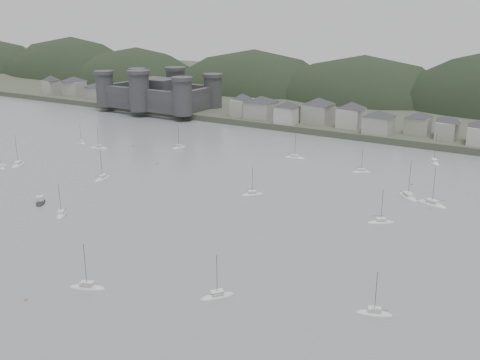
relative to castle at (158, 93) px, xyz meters
The scene contains 9 objects.
ground 216.45m from the castle, 56.28° to the right, with size 900.00×900.00×0.00m, color slate.
far_shore_land 166.61m from the castle, 43.83° to the left, with size 900.00×250.00×3.00m, color #383D2D.
forested_ridge 155.26m from the castle, 35.67° to the left, with size 851.55×103.94×102.57m.
castle is the anchor object (origin of this frame).
waterfront_town 170.64m from the castle, ahead, with size 451.48×28.46×12.92m.
sailboat_lead 89.43m from the castle, 44.83° to the right, with size 3.92×7.55×9.88m.
moored_fleet 159.35m from the castle, 45.03° to the right, with size 242.77×175.16×13.66m.
motor_launch_far 157.87m from the castle, 63.50° to the right, with size 7.07×7.32×3.80m.
mooring_buoys 167.19m from the castle, 48.35° to the right, with size 150.80×136.78×0.70m.
Camera 1 is at (87.92, -66.45, 57.47)m, focal length 41.90 mm.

